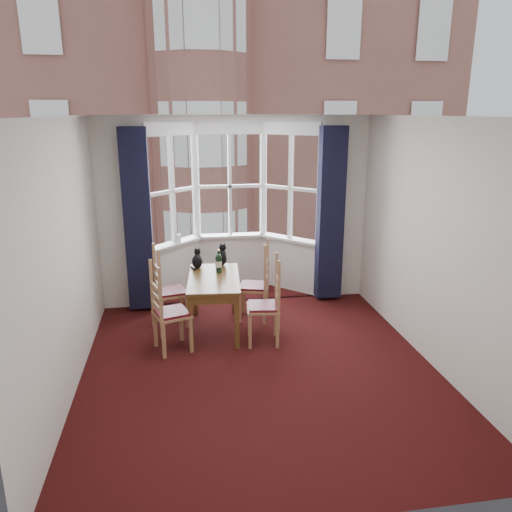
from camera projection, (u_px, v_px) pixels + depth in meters
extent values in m
plane|color=black|center=(260.00, 370.00, 5.71)|extent=(4.50, 4.50, 0.00)
plane|color=white|center=(261.00, 116.00, 4.93)|extent=(4.50, 4.50, 0.00)
plane|color=silver|center=(65.00, 261.00, 5.02)|extent=(0.00, 4.50, 4.50)
plane|color=silver|center=(435.00, 245.00, 5.62)|extent=(0.00, 4.50, 4.50)
plane|color=silver|center=(318.00, 346.00, 3.19)|extent=(4.00, 0.00, 4.00)
cube|color=silver|center=(122.00, 215.00, 7.21)|extent=(0.70, 0.12, 2.80)
cube|color=silver|center=(341.00, 209.00, 7.70)|extent=(0.70, 0.12, 2.80)
cube|color=black|center=(138.00, 221.00, 7.09)|extent=(0.38, 0.22, 2.60)
cube|color=black|center=(330.00, 215.00, 7.51)|extent=(0.38, 0.22, 2.60)
cube|color=brown|center=(214.00, 279.00, 6.56)|extent=(0.76, 1.29, 0.04)
cube|color=brown|center=(191.00, 323.00, 6.10)|extent=(0.06, 0.06, 0.71)
cube|color=brown|center=(195.00, 291.00, 7.19)|extent=(0.06, 0.06, 0.71)
cube|color=brown|center=(237.00, 322.00, 6.14)|extent=(0.06, 0.06, 0.71)
cube|color=brown|center=(234.00, 290.00, 7.23)|extent=(0.06, 0.06, 0.71)
cube|color=#A87B51|center=(172.00, 313.00, 6.07)|extent=(0.51, 0.52, 0.06)
cube|color=#550E17|center=(172.00, 312.00, 6.07)|extent=(0.46, 0.47, 0.03)
cube|color=#A87B51|center=(172.00, 292.00, 6.79)|extent=(0.48, 0.50, 0.06)
cube|color=#550E17|center=(171.00, 291.00, 6.78)|extent=(0.43, 0.45, 0.03)
cube|color=#A87B51|center=(263.00, 307.00, 6.27)|extent=(0.45, 0.46, 0.06)
cube|color=#550E17|center=(263.00, 306.00, 6.26)|extent=(0.40, 0.42, 0.03)
cube|color=#A87B51|center=(254.00, 287.00, 6.99)|extent=(0.50, 0.51, 0.06)
cube|color=#550E17|center=(254.00, 286.00, 6.99)|extent=(0.45, 0.46, 0.03)
ellipsoid|color=black|center=(197.00, 262.00, 6.93)|extent=(0.17, 0.21, 0.19)
sphere|color=black|center=(197.00, 252.00, 6.96)|extent=(0.10, 0.10, 0.09)
cone|color=black|center=(195.00, 249.00, 6.95)|extent=(0.04, 0.04, 0.04)
cone|color=black|center=(199.00, 249.00, 6.95)|extent=(0.04, 0.04, 0.04)
ellipsoid|color=black|center=(221.00, 258.00, 7.05)|extent=(0.24, 0.26, 0.21)
sphere|color=black|center=(223.00, 248.00, 7.08)|extent=(0.13, 0.13, 0.10)
cone|color=black|center=(221.00, 244.00, 7.07)|extent=(0.05, 0.05, 0.05)
cone|color=black|center=(224.00, 244.00, 7.06)|extent=(0.05, 0.05, 0.05)
cylinder|color=black|center=(219.00, 264.00, 6.72)|extent=(0.08, 0.08, 0.23)
sphere|color=black|center=(219.00, 257.00, 6.69)|extent=(0.07, 0.07, 0.07)
cylinder|color=black|center=(219.00, 254.00, 6.68)|extent=(0.03, 0.03, 0.10)
cylinder|color=gold|center=(219.00, 250.00, 6.67)|extent=(0.03, 0.03, 0.02)
cylinder|color=silver|center=(219.00, 264.00, 6.72)|extent=(0.08, 0.08, 0.09)
cylinder|color=white|center=(179.00, 238.00, 7.79)|extent=(0.06, 0.06, 0.14)
plane|color=#333335|center=(190.00, 232.00, 37.97)|extent=(80.00, 80.00, 0.00)
cube|color=#965A4D|center=(198.00, 162.00, 18.95)|extent=(18.00, 6.00, 14.00)
cylinder|color=#965A4D|center=(203.00, 171.00, 16.10)|extent=(3.20, 3.20, 14.00)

